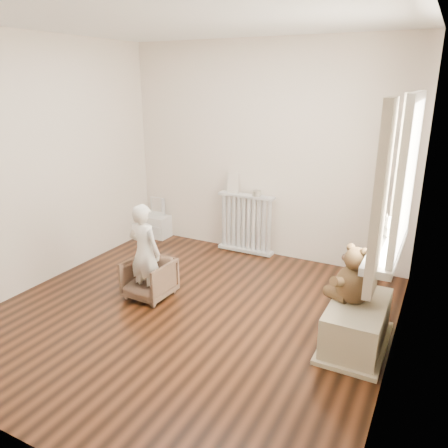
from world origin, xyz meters
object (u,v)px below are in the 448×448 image
at_px(radiator, 246,224).
at_px(child, 145,252).
at_px(toy_bench, 357,324).
at_px(toy_vanity, 156,218).
at_px(armchair, 149,278).
at_px(teddy_bear, 356,270).
at_px(plush_cat, 390,226).

xyz_separation_m(radiator, child, (-0.37, -1.61, 0.12)).
xyz_separation_m(radiator, toy_bench, (1.69, -1.46, -0.19)).
xyz_separation_m(toy_vanity, armchair, (1.01, -1.53, -0.07)).
height_order(radiator, teddy_bear, teddy_bear).
height_order(radiator, armchair, radiator).
bearing_deg(child, toy_bench, -173.24).
xyz_separation_m(child, toy_bench, (2.06, 0.15, -0.31)).
bearing_deg(armchair, child, -87.39).
bearing_deg(toy_vanity, teddy_bear, -25.25).
xyz_separation_m(toy_vanity, child, (1.01, -1.58, 0.24)).
bearing_deg(child, toy_vanity, -54.82).
bearing_deg(plush_cat, toy_bench, -103.26).
bearing_deg(plush_cat, child, -155.75).
bearing_deg(child, armchair, -87.39).
xyz_separation_m(child, teddy_bear, (2.00, 0.16, 0.16)).
relative_size(radiator, armchair, 1.72).
relative_size(toy_bench, teddy_bear, 1.70).
distance_m(radiator, toy_bench, 2.24).
relative_size(teddy_bear, plush_cat, 1.96).
distance_m(radiator, child, 1.66).
height_order(armchair, plush_cat, plush_cat).
bearing_deg(armchair, teddy_bear, 5.76).
distance_m(armchair, teddy_bear, 2.06).
xyz_separation_m(radiator, armchair, (-0.37, -1.56, -0.18)).
distance_m(toy_vanity, toy_bench, 3.39).
relative_size(radiator, plush_cat, 3.13).
bearing_deg(armchair, toy_bench, 5.37).
xyz_separation_m(toy_vanity, teddy_bear, (3.02, -1.42, 0.40)).
bearing_deg(plush_cat, radiator, 160.34).
bearing_deg(teddy_bear, toy_vanity, 178.63).
bearing_deg(teddy_bear, child, -151.55).
xyz_separation_m(toy_bench, plush_cat, (0.14, 0.28, 0.80)).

